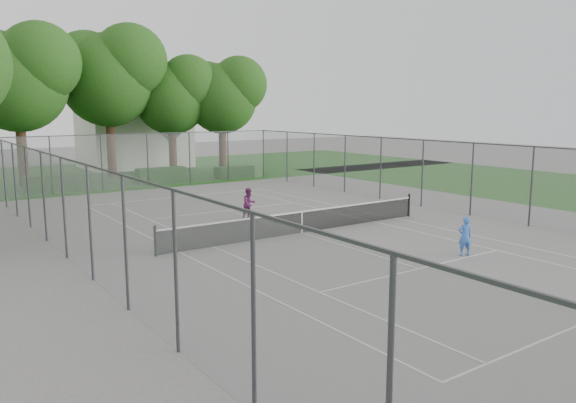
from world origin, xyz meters
TOP-DOWN VIEW (x-y plane):
  - ground at (0.00, 0.00)m, footprint 120.00×120.00m
  - grass_far at (0.00, 26.00)m, footprint 60.00×20.00m
  - court_markings at (0.00, 0.00)m, footprint 11.03×23.83m
  - tennis_net at (0.00, 0.00)m, footprint 12.87×0.10m
  - perimeter_fence at (0.00, 0.00)m, footprint 18.08×34.08m
  - tree_far_left at (-6.54, 22.06)m, footprint 7.41×6.76m
  - tree_far_midleft at (-0.14, 23.58)m, footprint 7.81×7.13m
  - tree_far_midright at (4.50, 23.00)m, footprint 6.41×5.85m
  - tree_far_right at (8.33, 21.87)m, footprint 6.42×5.86m
  - hedge_left at (-5.26, 18.57)m, footprint 4.03×1.21m
  - hedge_mid at (1.44, 18.38)m, footprint 3.39×0.97m
  - hedge_right at (6.99, 17.87)m, footprint 2.90×1.07m
  - house at (3.81, 29.87)m, footprint 8.55×6.62m
  - girl_player at (2.57, -6.16)m, footprint 0.60×0.51m
  - woman_player at (-0.24, 3.81)m, footprint 0.79×0.66m

SIDE VIEW (x-z plane):
  - ground at x=0.00m, z-range 0.00..0.00m
  - grass_far at x=0.00m, z-range 0.00..0.00m
  - court_markings at x=0.00m, z-range 0.00..0.01m
  - hedge_right at x=6.99m, z-range 0.00..0.87m
  - hedge_left at x=-5.26m, z-range 0.00..1.01m
  - tennis_net at x=0.00m, z-range -0.04..1.06m
  - hedge_mid at x=1.44m, z-range 0.00..1.07m
  - girl_player at x=2.57m, z-range 0.00..1.39m
  - woman_player at x=-0.24m, z-range 0.00..1.47m
  - perimeter_fence at x=0.00m, z-range 0.05..3.57m
  - house at x=3.81m, z-range -1.04..9.60m
  - tree_far_midright at x=4.50m, z-range 1.72..10.93m
  - tree_far_right at x=8.33m, z-range 1.72..10.95m
  - tree_far_left at x=-6.54m, z-range 1.99..12.64m
  - tree_far_midleft at x=-0.14m, z-range 2.10..13.33m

